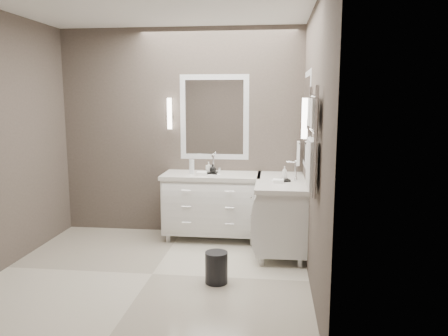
# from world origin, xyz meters

# --- Properties ---
(floor) EXTENTS (3.20, 3.00, 0.01)m
(floor) POSITION_xyz_m (0.00, 0.00, -0.01)
(floor) COLOR beige
(floor) RESTS_ON ground
(ceiling) EXTENTS (3.20, 3.00, 0.01)m
(ceiling) POSITION_xyz_m (0.00, 0.00, 2.71)
(ceiling) COLOR white
(ceiling) RESTS_ON wall_back
(wall_back) EXTENTS (3.20, 0.01, 2.70)m
(wall_back) POSITION_xyz_m (0.00, 1.50, 1.35)
(wall_back) COLOR #4D443E
(wall_back) RESTS_ON floor
(wall_front) EXTENTS (3.20, 0.01, 2.70)m
(wall_front) POSITION_xyz_m (0.00, -1.50, 1.35)
(wall_front) COLOR #4D443E
(wall_front) RESTS_ON floor
(wall_right) EXTENTS (0.01, 3.00, 2.70)m
(wall_right) POSITION_xyz_m (1.60, 0.00, 1.35)
(wall_right) COLOR #4D443E
(wall_right) RESTS_ON floor
(vanity_back) EXTENTS (1.24, 0.59, 0.97)m
(vanity_back) POSITION_xyz_m (0.45, 1.23, 0.49)
(vanity_back) COLOR white
(vanity_back) RESTS_ON floor
(vanity_right) EXTENTS (0.59, 1.24, 0.97)m
(vanity_right) POSITION_xyz_m (1.33, 0.90, 0.49)
(vanity_right) COLOR white
(vanity_right) RESTS_ON floor
(mirror_back) EXTENTS (0.90, 0.02, 1.10)m
(mirror_back) POSITION_xyz_m (0.45, 1.49, 1.55)
(mirror_back) COLOR white
(mirror_back) RESTS_ON wall_back
(mirror_right) EXTENTS (0.02, 0.90, 1.10)m
(mirror_right) POSITION_xyz_m (1.59, 0.80, 1.55)
(mirror_right) COLOR white
(mirror_right) RESTS_ON wall_right
(sconce_back) EXTENTS (0.06, 0.06, 0.40)m
(sconce_back) POSITION_xyz_m (-0.13, 1.43, 1.59)
(sconce_back) COLOR white
(sconce_back) RESTS_ON wall_back
(sconce_right) EXTENTS (0.06, 0.06, 0.40)m
(sconce_right) POSITION_xyz_m (1.53, 0.22, 1.59)
(sconce_right) COLOR white
(sconce_right) RESTS_ON wall_right
(towel_bar_corner) EXTENTS (0.03, 0.22, 0.30)m
(towel_bar_corner) POSITION_xyz_m (1.54, 1.36, 1.12)
(towel_bar_corner) COLOR white
(towel_bar_corner) RESTS_ON wall_right
(towel_ladder) EXTENTS (0.06, 0.58, 0.90)m
(towel_ladder) POSITION_xyz_m (1.55, -0.40, 1.39)
(towel_ladder) COLOR white
(towel_ladder) RESTS_ON wall_right
(waste_bin) EXTENTS (0.28, 0.28, 0.31)m
(waste_bin) POSITION_xyz_m (0.69, -0.13, 0.16)
(waste_bin) COLOR black
(waste_bin) RESTS_ON floor
(amenity_tray_back) EXTENTS (0.17, 0.13, 0.03)m
(amenity_tray_back) POSITION_xyz_m (0.44, 1.21, 0.86)
(amenity_tray_back) COLOR black
(amenity_tray_back) RESTS_ON vanity_back
(amenity_tray_right) EXTENTS (0.15, 0.17, 0.02)m
(amenity_tray_right) POSITION_xyz_m (1.36, 0.84, 0.86)
(amenity_tray_right) COLOR black
(amenity_tray_right) RESTS_ON vanity_right
(water_bottle) EXTENTS (0.07, 0.07, 0.18)m
(water_bottle) POSITION_xyz_m (0.20, 1.18, 0.94)
(water_bottle) COLOR silver
(water_bottle) RESTS_ON vanity_back
(soap_bottle_a) EXTENTS (0.07, 0.07, 0.13)m
(soap_bottle_a) POSITION_xyz_m (0.41, 1.23, 0.94)
(soap_bottle_a) COLOR white
(soap_bottle_a) RESTS_ON amenity_tray_back
(soap_bottle_b) EXTENTS (0.10, 0.10, 0.11)m
(soap_bottle_b) POSITION_xyz_m (0.47, 1.18, 0.93)
(soap_bottle_b) COLOR black
(soap_bottle_b) RESTS_ON amenity_tray_back
(soap_bottle_c) EXTENTS (0.07, 0.07, 0.15)m
(soap_bottle_c) POSITION_xyz_m (1.36, 0.84, 0.95)
(soap_bottle_c) COLOR white
(soap_bottle_c) RESTS_ON amenity_tray_right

